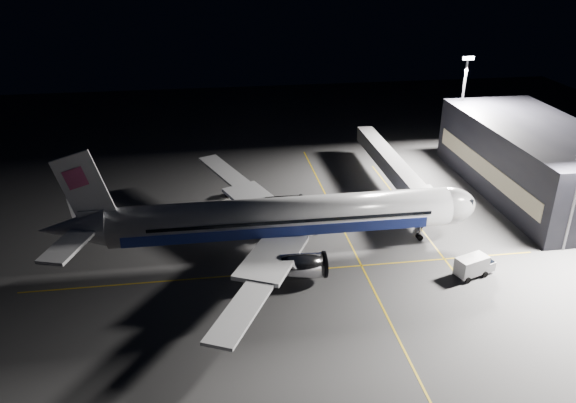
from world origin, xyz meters
The scene contains 13 objects.
ground centered at (0.00, 0.00, 0.00)m, with size 200.00×200.00×0.00m, color #4C4C4F.
guide_line_main centered at (10.00, 0.00, 0.01)m, with size 0.25×80.00×0.01m, color gold.
guide_line_cross centered at (0.00, -6.00, 0.01)m, with size 70.00×0.25×0.01m, color gold.
guide_line_side centered at (22.00, 10.00, 0.01)m, with size 0.25×40.00×0.01m, color gold.
airliner centered at (-1.08, 0.00, 5.16)m, with size 61.48×54.22×16.64m.
terminal centered at (45.98, 14.00, 6.00)m, with size 18.12×40.00×12.00m.
jet_bridge centered at (22.00, 18.06, 4.58)m, with size 3.60×34.40×6.30m.
floodlight_mast_north centered at (40.00, 31.99, 12.37)m, with size 2.40×0.68×20.70m.
service_truck centered at (24.12, -10.51, 1.54)m, with size 6.03×3.99×2.88m.
baggage_tug centered at (-6.19, 19.96, 0.75)m, with size 2.64×2.34×1.62m.
safety_cone_a centered at (5.92, 4.00, 0.31)m, with size 0.41×0.41×0.61m, color #EC5C09.
safety_cone_b centered at (-0.53, 11.54, 0.32)m, with size 0.43×0.43×0.65m, color #EC5C09.
safety_cone_c centered at (-6.30, 14.00, 0.32)m, with size 0.43×0.43×0.65m, color #EC5C09.
Camera 1 is at (-9.67, -69.95, 40.69)m, focal length 35.00 mm.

